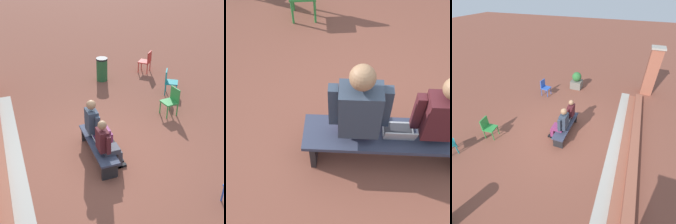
% 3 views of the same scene
% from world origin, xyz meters
% --- Properties ---
extents(ground_plane, '(60.00, 60.00, 0.00)m').
position_xyz_m(ground_plane, '(0.00, 0.00, 0.00)').
color(ground_plane, brown).
extents(bench, '(1.80, 0.44, 0.45)m').
position_xyz_m(bench, '(-0.12, 0.08, 0.35)').
color(bench, '#33384C').
rests_on(bench, ground).
extents(person_student, '(0.52, 0.66, 1.31)m').
position_xyz_m(person_student, '(-0.56, 0.02, 0.70)').
color(person_student, '#383842').
rests_on(person_student, ground).
extents(person_adult, '(0.59, 0.75, 1.42)m').
position_xyz_m(person_adult, '(0.22, 0.01, 0.75)').
color(person_adult, '#7F2D5B').
rests_on(person_adult, ground).
extents(laptop, '(0.32, 0.29, 0.21)m').
position_xyz_m(laptop, '(-0.20, 0.09, 0.50)').
color(laptop, '#9EA0A5').
rests_on(laptop, bench).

